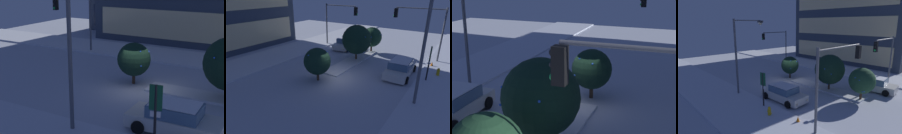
# 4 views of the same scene
# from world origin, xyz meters

# --- Properties ---
(ground) EXTENTS (52.00, 52.00, 0.00)m
(ground) POSITION_xyz_m (0.00, 0.00, 0.00)
(ground) COLOR silver
(curb_strip_near) EXTENTS (52.00, 5.20, 0.14)m
(curb_strip_near) POSITION_xyz_m (0.00, -9.02, 0.07)
(curb_strip_near) COLOR silver
(curb_strip_near) RESTS_ON ground
(curb_strip_far) EXTENTS (52.00, 5.20, 0.14)m
(curb_strip_far) POSITION_xyz_m (0.00, 9.02, 0.07)
(curb_strip_far) COLOR silver
(curb_strip_far) RESTS_ON ground
(median_strip) EXTENTS (9.00, 1.80, 0.14)m
(median_strip) POSITION_xyz_m (4.94, 0.48, 0.07)
(median_strip) COLOR silver
(median_strip) RESTS_ON ground
(office_tower_secondary) EXTENTS (15.68, 10.59, 16.36)m
(office_tower_secondary) POSITION_xyz_m (-8.16, 22.80, 8.18)
(office_tower_secondary) COLOR #424C5B
(office_tower_secondary) RESTS_ON ground
(car_near) EXTENTS (4.68, 2.23, 1.49)m
(car_near) POSITION_xyz_m (4.16, -4.93, 0.71)
(car_near) COLOR silver
(car_near) RESTS_ON ground
(car_far) EXTENTS (4.58, 2.45, 1.49)m
(car_far) POSITION_xyz_m (8.90, 3.83, 0.71)
(car_far) COLOR silver
(car_far) RESTS_ON ground
(traffic_light_corner_far_right) EXTENTS (0.32, 4.93, 5.65)m
(traffic_light_corner_far_right) POSITION_xyz_m (9.14, 5.19, 4.00)
(traffic_light_corner_far_right) COLOR #565960
(traffic_light_corner_far_right) RESTS_ON ground
(traffic_light_corner_near_right) EXTENTS (0.32, 5.42, 5.71)m
(traffic_light_corner_near_right) POSITION_xyz_m (9.78, -4.98, 4.06)
(traffic_light_corner_near_right) COLOR #565960
(traffic_light_corner_near_right) RESTS_ON ground
(traffic_light_corner_far_left) EXTENTS (0.32, 5.34, 5.76)m
(traffic_light_corner_far_left) POSITION_xyz_m (-8.78, 5.02, 4.09)
(traffic_light_corner_far_left) COLOR #565960
(traffic_light_corner_far_left) RESTS_ON ground
(street_lamp_arched) EXTENTS (0.56, 3.37, 7.51)m
(street_lamp_arched) POSITION_xyz_m (-0.20, -6.31, 4.93)
(street_lamp_arched) COLOR #565960
(street_lamp_arched) RESTS_ON ground
(fire_hydrant) EXTENTS (0.48, 0.26, 0.82)m
(fire_hydrant) POSITION_xyz_m (5.76, -7.85, 0.40)
(fire_hydrant) COLOR gold
(fire_hydrant) RESTS_ON ground
(parking_info_sign) EXTENTS (0.55, 0.16, 3.08)m
(parking_info_sign) POSITION_xyz_m (4.09, -7.18, 1.97)
(parking_info_sign) COLOR black
(parking_info_sign) RESTS_ON ground
(decorated_tree_median) EXTENTS (2.29, 2.29, 2.87)m
(decorated_tree_median) POSITION_xyz_m (-0.84, 0.65, 1.72)
(decorated_tree_median) COLOR #473323
(decorated_tree_median) RESTS_ON ground
(decorated_tree_left_of_median) EXTENTS (3.16, 3.16, 3.91)m
(decorated_tree_left_of_median) POSITION_xyz_m (5.49, 0.41, 2.33)
(decorated_tree_left_of_median) COLOR #473323
(decorated_tree_left_of_median) RESTS_ON ground
(decorated_tree_right_of_median) EXTENTS (2.41, 2.41, 3.13)m
(decorated_tree_right_of_median) POSITION_xyz_m (9.15, 0.29, 1.93)
(decorated_tree_right_of_median) COLOR #473323
(decorated_tree_right_of_median) RESTS_ON ground
(construction_cone) EXTENTS (0.36, 0.36, 0.55)m
(construction_cone) POSITION_xyz_m (8.00, -6.98, 0.28)
(construction_cone) COLOR orange
(construction_cone) RESTS_ON ground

